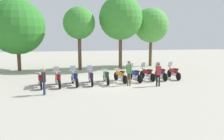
{
  "coord_description": "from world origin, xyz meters",
  "views": [
    {
      "loc": [
        -3.69,
        -16.36,
        3.45
      ],
      "look_at": [
        0.0,
        0.5,
        0.9
      ],
      "focal_mm": 35.85,
      "sensor_mm": 36.0,
      "label": 1
    }
  ],
  "objects_px": {
    "person_1": "(158,72)",
    "tree_1": "(79,23)",
    "motorcycle_2": "(75,78)",
    "motorcycle_3": "(91,77)",
    "motorcycle_6": "(135,75)",
    "motorcycle_9": "(173,72)",
    "motorcycle_1": "(58,79)",
    "motorcycle_4": "(106,77)",
    "motorcycle_5": "(120,75)",
    "motorcycle_7": "(147,74)",
    "tree_3": "(151,25)",
    "person_0": "(44,80)",
    "tree_0": "(17,27)",
    "person_2": "(129,71)",
    "tree_2": "(121,18)",
    "motorcycle_8": "(161,73)",
    "motorcycle_0": "(40,80)"
  },
  "relations": [
    {
      "from": "person_1",
      "to": "tree_2",
      "type": "distance_m",
      "value": 10.39
    },
    {
      "from": "motorcycle_6",
      "to": "tree_3",
      "type": "bearing_deg",
      "value": -41.25
    },
    {
      "from": "motorcycle_1",
      "to": "motorcycle_4",
      "type": "bearing_deg",
      "value": -93.24
    },
    {
      "from": "motorcycle_2",
      "to": "tree_1",
      "type": "xyz_separation_m",
      "value": [
        0.97,
        7.64,
        4.34
      ]
    },
    {
      "from": "motorcycle_5",
      "to": "tree_2",
      "type": "bearing_deg",
      "value": -26.91
    },
    {
      "from": "motorcycle_6",
      "to": "tree_3",
      "type": "distance_m",
      "value": 10.71
    },
    {
      "from": "motorcycle_7",
      "to": "tree_2",
      "type": "relative_size",
      "value": 0.28
    },
    {
      "from": "motorcycle_2",
      "to": "motorcycle_9",
      "type": "distance_m",
      "value": 8.27
    },
    {
      "from": "motorcycle_2",
      "to": "person_2",
      "type": "distance_m",
      "value": 3.96
    },
    {
      "from": "motorcycle_2",
      "to": "motorcycle_4",
      "type": "height_order",
      "value": "motorcycle_2"
    },
    {
      "from": "motorcycle_5",
      "to": "motorcycle_7",
      "type": "height_order",
      "value": "motorcycle_7"
    },
    {
      "from": "tree_0",
      "to": "motorcycle_5",
      "type": "bearing_deg",
      "value": -42.15
    },
    {
      "from": "motorcycle_3",
      "to": "tree_2",
      "type": "relative_size",
      "value": 0.28
    },
    {
      "from": "motorcycle_2",
      "to": "tree_3",
      "type": "relative_size",
      "value": 0.32
    },
    {
      "from": "person_1",
      "to": "tree_1",
      "type": "height_order",
      "value": "tree_1"
    },
    {
      "from": "motorcycle_1",
      "to": "motorcycle_2",
      "type": "relative_size",
      "value": 1.0
    },
    {
      "from": "motorcycle_6",
      "to": "motorcycle_2",
      "type": "bearing_deg",
      "value": 83.78
    },
    {
      "from": "motorcycle_9",
      "to": "tree_3",
      "type": "distance_m",
      "value": 9.34
    },
    {
      "from": "motorcycle_2",
      "to": "motorcycle_3",
      "type": "distance_m",
      "value": 1.18
    },
    {
      "from": "person_2",
      "to": "motorcycle_6",
      "type": "bearing_deg",
      "value": -178.99
    },
    {
      "from": "motorcycle_6",
      "to": "motorcycle_8",
      "type": "relative_size",
      "value": 0.99
    },
    {
      "from": "motorcycle_5",
      "to": "person_2",
      "type": "relative_size",
      "value": 1.2
    },
    {
      "from": "motorcycle_3",
      "to": "motorcycle_8",
      "type": "xyz_separation_m",
      "value": [
        5.87,
        0.73,
        0.0
      ]
    },
    {
      "from": "motorcycle_8",
      "to": "motorcycle_6",
      "type": "bearing_deg",
      "value": 96.93
    },
    {
      "from": "motorcycle_2",
      "to": "motorcycle_6",
      "type": "bearing_deg",
      "value": -92.43
    },
    {
      "from": "motorcycle_6",
      "to": "motorcycle_9",
      "type": "bearing_deg",
      "value": -96.24
    },
    {
      "from": "motorcycle_0",
      "to": "motorcycle_1",
      "type": "xyz_separation_m",
      "value": [
        1.17,
        0.02,
        0.01
      ]
    },
    {
      "from": "motorcycle_5",
      "to": "person_1",
      "type": "distance_m",
      "value": 3.09
    },
    {
      "from": "motorcycle_9",
      "to": "tree_3",
      "type": "height_order",
      "value": "tree_3"
    },
    {
      "from": "motorcycle_2",
      "to": "motorcycle_3",
      "type": "xyz_separation_m",
      "value": [
        1.18,
        0.08,
        0.0
      ]
    },
    {
      "from": "motorcycle_4",
      "to": "person_0",
      "type": "xyz_separation_m",
      "value": [
        -4.28,
        -2.61,
        0.44
      ]
    },
    {
      "from": "person_1",
      "to": "tree_3",
      "type": "height_order",
      "value": "tree_3"
    },
    {
      "from": "person_2",
      "to": "person_0",
      "type": "bearing_deg",
      "value": -43.4
    },
    {
      "from": "motorcycle_8",
      "to": "tree_0",
      "type": "relative_size",
      "value": 0.3
    },
    {
      "from": "motorcycle_7",
      "to": "tree_2",
      "type": "xyz_separation_m",
      "value": [
        -0.45,
        6.93,
        4.95
      ]
    },
    {
      "from": "motorcycle_3",
      "to": "motorcycle_5",
      "type": "bearing_deg",
      "value": -80.58
    },
    {
      "from": "motorcycle_7",
      "to": "tree_2",
      "type": "distance_m",
      "value": 8.53
    },
    {
      "from": "motorcycle_0",
      "to": "tree_0",
      "type": "height_order",
      "value": "tree_0"
    },
    {
      "from": "motorcycle_9",
      "to": "tree_0",
      "type": "relative_size",
      "value": 0.3
    },
    {
      "from": "motorcycle_3",
      "to": "motorcycle_9",
      "type": "height_order",
      "value": "same"
    },
    {
      "from": "motorcycle_5",
      "to": "motorcycle_8",
      "type": "distance_m",
      "value": 3.55
    },
    {
      "from": "person_2",
      "to": "tree_3",
      "type": "xyz_separation_m",
      "value": [
        5.68,
        10.04,
        3.74
      ]
    },
    {
      "from": "person_0",
      "to": "motorcycle_1",
      "type": "bearing_deg",
      "value": -99.2
    },
    {
      "from": "tree_3",
      "to": "motorcycle_8",
      "type": "bearing_deg",
      "value": -106.31
    },
    {
      "from": "person_1",
      "to": "tree_2",
      "type": "bearing_deg",
      "value": 27.85
    },
    {
      "from": "person_2",
      "to": "motorcycle_3",
      "type": "bearing_deg",
      "value": -79.33
    },
    {
      "from": "tree_3",
      "to": "motorcycle_5",
      "type": "bearing_deg",
      "value": -124.67
    },
    {
      "from": "tree_3",
      "to": "motorcycle_4",
      "type": "bearing_deg",
      "value": -128.8
    },
    {
      "from": "motorcycle_0",
      "to": "motorcycle_6",
      "type": "height_order",
      "value": "motorcycle_6"
    },
    {
      "from": "tree_0",
      "to": "motorcycle_8",
      "type": "bearing_deg",
      "value": -31.67
    }
  ]
}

